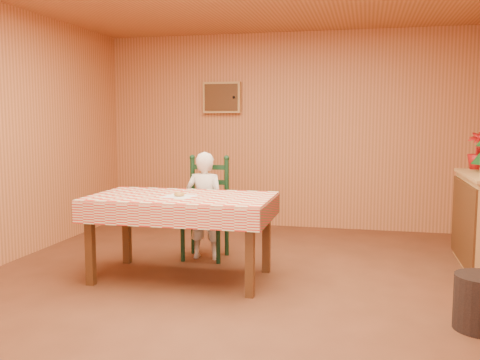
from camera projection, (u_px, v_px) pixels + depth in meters
The scene contains 8 objects.
ground at pixel (234, 297), 4.42m from camera, with size 6.00×6.00×0.00m, color brown.
cabin_walls at pixel (248, 78), 4.73m from camera, with size 5.10×6.05×2.65m.
dining_table at pixel (181, 205), 4.85m from camera, with size 1.66×0.96×0.77m.
ladder_chair at pixel (207, 210), 5.64m from camera, with size 0.44×0.40×1.08m.
seated_child at pixel (205, 206), 5.57m from camera, with size 0.41×0.27×1.12m, color white.
napkin at pixel (179, 196), 4.80m from camera, with size 0.26×0.26×0.00m, color white.
donut at pixel (179, 194), 4.79m from camera, with size 0.10×0.10×0.03m, color #C08F45.
flower_arrangement at pixel (478, 151), 5.66m from camera, with size 0.22×0.22×0.40m, color #9E0E0E.
Camera 1 is at (1.03, -4.16, 1.47)m, focal length 40.00 mm.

